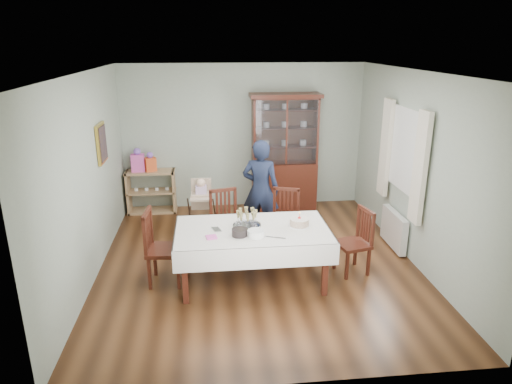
{
  "coord_description": "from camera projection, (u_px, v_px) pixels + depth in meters",
  "views": [
    {
      "loc": [
        -0.65,
        -5.96,
        3.09
      ],
      "look_at": [
        -0.0,
        0.2,
        1.02
      ],
      "focal_mm": 32.0,
      "sensor_mm": 36.0,
      "label": 1
    }
  ],
  "objects": [
    {
      "name": "chair_end_right",
      "position": [
        353.0,
        254.0,
        6.32
      ],
      "size": [
        0.5,
        0.5,
        0.91
      ],
      "rotation": [
        0.0,
        0.0,
        -1.33
      ],
      "color": "#451811",
      "rests_on": "floor"
    },
    {
      "name": "champagne_tray",
      "position": [
        247.0,
        221.0,
        5.98
      ],
      "size": [
        0.37,
        0.37,
        0.23
      ],
      "color": "silver",
      "rests_on": "dining_table"
    },
    {
      "name": "plate_stack_dark",
      "position": [
        239.0,
        232.0,
        5.69
      ],
      "size": [
        0.25,
        0.25,
        0.09
      ],
      "primitive_type": "cylinder",
      "rotation": [
        0.0,
        0.0,
        -0.32
      ],
      "color": "black",
      "rests_on": "dining_table"
    },
    {
      "name": "radiator",
      "position": [
        394.0,
        229.0,
        7.07
      ],
      "size": [
        0.1,
        0.8,
        0.55
      ],
      "primitive_type": "cube",
      "color": "white",
      "rests_on": "floor"
    },
    {
      "name": "sideboard",
      "position": [
        152.0,
        191.0,
        8.52
      ],
      "size": [
        0.9,
        0.38,
        0.8
      ],
      "color": "tan",
      "rests_on": "floor"
    },
    {
      "name": "gift_bag_pink",
      "position": [
        138.0,
        161.0,
        8.29
      ],
      "size": [
        0.24,
        0.16,
        0.44
      ],
      "color": "#DF52AE",
      "rests_on": "sideboard"
    },
    {
      "name": "high_chair",
      "position": [
        202.0,
        214.0,
        7.44
      ],
      "size": [
        0.45,
        0.45,
        0.99
      ],
      "rotation": [
        0.0,
        0.0,
        -0.02
      ],
      "color": "black",
      "rests_on": "floor"
    },
    {
      "name": "chair_far_right",
      "position": [
        284.0,
        233.0,
        6.98
      ],
      "size": [
        0.54,
        0.54,
        0.95
      ],
      "rotation": [
        0.0,
        0.0,
        -0.31
      ],
      "color": "#451811",
      "rests_on": "floor"
    },
    {
      "name": "napkin_stack",
      "position": [
        211.0,
        237.0,
        5.64
      ],
      "size": [
        0.15,
        0.15,
        0.02
      ],
      "primitive_type": "cube",
      "rotation": [
        0.0,
        0.0,
        0.18
      ],
      "color": "#DF52AE",
      "rests_on": "dining_table"
    },
    {
      "name": "china_cabinet",
      "position": [
        285.0,
        151.0,
        8.51
      ],
      "size": [
        1.3,
        0.48,
        2.18
      ],
      "color": "#451811",
      "rests_on": "floor"
    },
    {
      "name": "floor",
      "position": [
        258.0,
        262.0,
        6.67
      ],
      "size": [
        5.0,
        5.0,
        0.0
      ],
      "primitive_type": "plane",
      "color": "#593319",
      "rests_on": "ground"
    },
    {
      "name": "chair_far_left",
      "position": [
        227.0,
        236.0,
        6.84
      ],
      "size": [
        0.53,
        0.53,
        0.98
      ],
      "rotation": [
        0.0,
        0.0,
        0.24
      ],
      "color": "#451811",
      "rests_on": "floor"
    },
    {
      "name": "cutlery",
      "position": [
        213.0,
        229.0,
        5.88
      ],
      "size": [
        0.16,
        0.2,
        0.01
      ],
      "primitive_type": null,
      "rotation": [
        0.0,
        0.0,
        0.29
      ],
      "color": "silver",
      "rests_on": "dining_table"
    },
    {
      "name": "picture_frame",
      "position": [
        101.0,
        143.0,
        6.68
      ],
      "size": [
        0.04,
        0.48,
        0.58
      ],
      "primitive_type": "cube",
      "color": "gold",
      "rests_on": "room_shell"
    },
    {
      "name": "gift_bag_orange",
      "position": [
        150.0,
        163.0,
        8.32
      ],
      "size": [
        0.23,
        0.2,
        0.36
      ],
      "color": "#DF5323",
      "rests_on": "sideboard"
    },
    {
      "name": "room_shell",
      "position": [
        254.0,
        140.0,
        6.63
      ],
      "size": [
        5.0,
        5.0,
        5.0
      ],
      "color": "#9EAA99",
      "rests_on": "floor"
    },
    {
      "name": "curtain_right",
      "position": [
        386.0,
        148.0,
        7.29
      ],
      "size": [
        0.07,
        0.3,
        1.55
      ],
      "primitive_type": "cube",
      "color": "silver",
      "rests_on": "room_shell"
    },
    {
      "name": "dining_table",
      "position": [
        252.0,
        255.0,
        6.03
      ],
      "size": [
        2.01,
        1.16,
        0.76
      ],
      "rotation": [
        0.0,
        0.0,
        0.01
      ],
      "color": "#451811",
      "rests_on": "floor"
    },
    {
      "name": "plate_stack_white",
      "position": [
        256.0,
        234.0,
        5.66
      ],
      "size": [
        0.23,
        0.23,
        0.09
      ],
      "primitive_type": "cylinder",
      "rotation": [
        0.0,
        0.0,
        0.1
      ],
      "color": "white",
      "rests_on": "dining_table"
    },
    {
      "name": "curtain_left",
      "position": [
        420.0,
        168.0,
        6.12
      ],
      "size": [
        0.07,
        0.3,
        1.55
      ],
      "primitive_type": "cube",
      "color": "silver",
      "rests_on": "room_shell"
    },
    {
      "name": "cake_knife",
      "position": [
        275.0,
        237.0,
        5.64
      ],
      "size": [
        0.25,
        0.11,
        0.01
      ],
      "primitive_type": "cube",
      "rotation": [
        0.0,
        0.0,
        -0.36
      ],
      "color": "silver",
      "rests_on": "dining_table"
    },
    {
      "name": "window",
      "position": [
        406.0,
        150.0,
        6.68
      ],
      "size": [
        0.04,
        1.02,
        1.22
      ],
      "primitive_type": "cube",
      "color": "white",
      "rests_on": "room_shell"
    },
    {
      "name": "birthday_cake",
      "position": [
        299.0,
        222.0,
        5.98
      ],
      "size": [
        0.29,
        0.29,
        0.2
      ],
      "color": "white",
      "rests_on": "dining_table"
    },
    {
      "name": "chair_end_left",
      "position": [
        164.0,
        261.0,
        6.04
      ],
      "size": [
        0.49,
        0.49,
        1.01
      ],
      "rotation": [
        0.0,
        0.0,
        1.49
      ],
      "color": "#451811",
      "rests_on": "floor"
    },
    {
      "name": "woman",
      "position": [
        261.0,
        190.0,
        7.27
      ],
      "size": [
        0.69,
        0.56,
        1.63
      ],
      "primitive_type": "imported",
      "rotation": [
        0.0,
        0.0,
        2.82
      ],
      "color": "black",
      "rests_on": "floor"
    }
  ]
}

